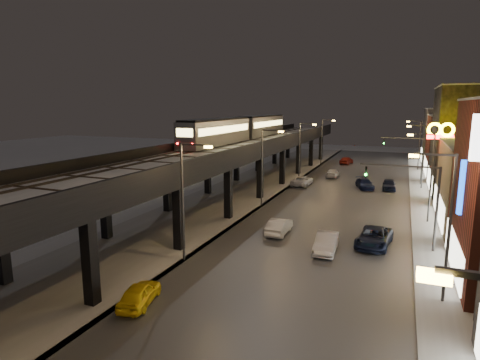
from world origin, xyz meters
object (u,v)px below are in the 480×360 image
(subway_train, at_px, (242,128))
(car_near_white, at_px, (279,227))
(car_onc_white, at_px, (365,184))
(car_onc_dark, at_px, (374,238))
(car_taxi, at_px, (140,295))
(car_mid_silver, at_px, (302,181))
(car_onc_silver, at_px, (326,243))
(car_mid_dark, at_px, (333,173))
(car_onc_red, at_px, (389,185))
(car_far_white, at_px, (346,161))

(subway_train, height_order, car_near_white, subway_train)
(car_onc_white, bearing_deg, car_onc_dark, -101.21)
(car_onc_dark, xyz_separation_m, car_onc_white, (-2.92, 24.40, -0.07))
(car_taxi, xyz_separation_m, car_mid_silver, (0.46, 38.91, 0.06))
(car_onc_silver, bearing_deg, car_mid_dark, 95.80)
(car_taxi, bearing_deg, car_onc_white, -116.07)
(car_onc_silver, relative_size, car_onc_white, 0.97)
(car_near_white, relative_size, car_onc_white, 0.94)
(car_taxi, xyz_separation_m, car_onc_silver, (8.65, 12.90, 0.09))
(car_onc_dark, bearing_deg, car_near_white, -175.11)
(car_near_white, relative_size, car_mid_silver, 0.85)
(car_mid_dark, bearing_deg, car_onc_red, 141.27)
(car_onc_dark, height_order, car_onc_white, car_onc_dark)
(car_taxi, height_order, car_mid_silver, car_mid_silver)
(car_near_white, bearing_deg, car_onc_dark, 177.94)
(car_onc_white, xyz_separation_m, car_onc_red, (3.25, 0.45, 0.06))
(car_near_white, distance_m, car_far_white, 48.04)
(car_mid_silver, height_order, car_far_white, car_far_white)
(car_taxi, relative_size, car_mid_silver, 0.74)
(car_near_white, height_order, car_far_white, car_far_white)
(car_taxi, xyz_separation_m, car_onc_red, (12.45, 40.57, 0.08))
(car_onc_dark, bearing_deg, car_onc_white, 102.84)
(car_far_white, height_order, car_onc_dark, car_far_white)
(subway_train, height_order, car_onc_red, subway_train)
(car_onc_dark, bearing_deg, car_far_white, 106.11)
(car_onc_dark, distance_m, car_onc_red, 24.85)
(car_onc_silver, bearing_deg, car_near_white, 145.64)
(car_mid_silver, distance_m, car_onc_dark, 25.95)
(car_taxi, distance_m, car_near_white, 16.34)
(car_onc_white, bearing_deg, car_onc_red, -10.18)
(car_onc_white, bearing_deg, car_near_white, -120.54)
(car_onc_silver, distance_m, car_onc_dark, 4.47)
(car_onc_white, bearing_deg, car_mid_dark, 108.95)
(car_far_white, height_order, car_onc_white, car_far_white)
(car_onc_red, bearing_deg, car_near_white, -112.03)
(car_taxi, height_order, car_onc_red, car_onc_red)
(car_mid_silver, bearing_deg, car_onc_dark, 118.82)
(car_onc_white, bearing_deg, car_mid_silver, 169.84)
(car_near_white, xyz_separation_m, car_far_white, (-0.29, 48.04, 0.04))
(car_far_white, xyz_separation_m, car_onc_silver, (5.11, -51.02, -0.01))
(car_mid_dark, height_order, car_onc_white, car_onc_white)
(subway_train, bearing_deg, car_onc_white, 5.30)
(car_onc_dark, distance_m, car_onc_white, 24.57)
(car_onc_white, bearing_deg, car_onc_silver, -109.20)
(car_far_white, xyz_separation_m, car_onc_white, (5.66, -23.80, -0.08))
(subway_train, relative_size, car_far_white, 7.80)
(subway_train, bearing_deg, car_taxi, -77.03)
(subway_train, relative_size, car_onc_red, 8.02)
(car_onc_red, bearing_deg, subway_train, -177.08)
(car_mid_silver, relative_size, car_onc_silver, 1.14)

